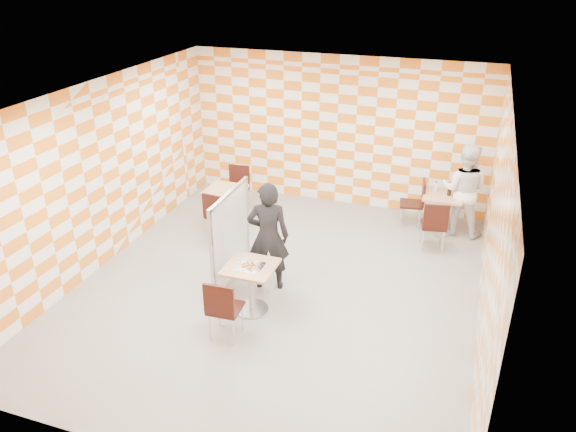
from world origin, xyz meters
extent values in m
plane|color=gray|center=(0.00, 0.00, 0.00)|extent=(7.00, 7.00, 0.00)
plane|color=white|center=(0.00, 0.00, 3.00)|extent=(7.00, 7.00, 0.00)
plane|color=white|center=(0.00, 3.50, 1.50)|extent=(6.00, 0.00, 6.00)
plane|color=white|center=(-3.00, 0.00, 1.50)|extent=(0.00, 7.00, 7.00)
plane|color=white|center=(3.00, 0.00, 1.50)|extent=(0.00, 7.00, 7.00)
cube|color=tan|center=(-0.15, -0.72, 0.73)|extent=(0.70, 0.70, 0.04)
cylinder|color=#A5A5AA|center=(-0.15, -0.72, 0.37)|extent=(0.08, 0.08, 0.70)
cylinder|color=#A5A5AA|center=(-0.15, -0.72, 0.01)|extent=(0.50, 0.50, 0.03)
cube|color=tan|center=(2.21, 2.76, 0.73)|extent=(0.70, 0.70, 0.04)
cylinder|color=#A5A5AA|center=(2.21, 2.76, 0.37)|extent=(0.08, 0.08, 0.70)
cylinder|color=#A5A5AA|center=(2.21, 2.76, 0.01)|extent=(0.50, 0.50, 0.03)
cube|color=tan|center=(-1.66, 1.71, 0.73)|extent=(0.70, 0.70, 0.04)
cylinder|color=#A5A5AA|center=(-1.66, 1.71, 0.37)|extent=(0.08, 0.08, 0.70)
cylinder|color=#A5A5AA|center=(-1.66, 1.71, 0.01)|extent=(0.50, 0.50, 0.03)
cube|color=black|center=(-0.24, -1.39, 0.45)|extent=(0.44, 0.44, 0.04)
cube|color=black|center=(-0.23, -1.59, 0.70)|extent=(0.42, 0.06, 0.45)
cylinder|color=silver|center=(-0.08, -1.21, 0.21)|extent=(0.03, 0.03, 0.43)
cylinder|color=silver|center=(-0.42, -1.23, 0.21)|extent=(0.03, 0.03, 0.43)
cylinder|color=silver|center=(-0.06, -1.55, 0.21)|extent=(0.03, 0.03, 0.43)
cylinder|color=silver|center=(-0.40, -1.57, 0.21)|extent=(0.03, 0.03, 0.43)
cube|color=black|center=(2.14, 2.05, 0.45)|extent=(0.49, 0.49, 0.04)
cube|color=black|center=(2.17, 1.85, 0.70)|extent=(0.42, 0.12, 0.45)
cylinder|color=silver|center=(2.28, 2.25, 0.21)|extent=(0.03, 0.03, 0.43)
cylinder|color=silver|center=(1.94, 2.19, 0.21)|extent=(0.03, 0.03, 0.43)
cylinder|color=silver|center=(2.34, 1.91, 0.21)|extent=(0.03, 0.03, 0.43)
cylinder|color=silver|center=(2.00, 1.85, 0.21)|extent=(0.03, 0.03, 0.43)
cube|color=black|center=(1.65, 2.83, 0.45)|extent=(0.48, 0.48, 0.04)
cube|color=black|center=(1.85, 2.86, 0.70)|extent=(0.10, 0.42, 0.45)
cylinder|color=silver|center=(1.46, 2.98, 0.21)|extent=(0.03, 0.03, 0.43)
cylinder|color=silver|center=(1.51, 2.64, 0.21)|extent=(0.03, 0.03, 0.43)
cylinder|color=silver|center=(1.79, 3.03, 0.21)|extent=(0.03, 0.03, 0.43)
cylinder|color=silver|center=(1.84, 2.69, 0.21)|extent=(0.03, 0.03, 0.43)
cube|color=black|center=(-1.55, 1.21, 0.45)|extent=(0.47, 0.47, 0.04)
cube|color=black|center=(-1.57, 1.01, 0.70)|extent=(0.42, 0.09, 0.45)
cylinder|color=silver|center=(-1.36, 1.36, 0.21)|extent=(0.03, 0.03, 0.43)
cylinder|color=silver|center=(-1.70, 1.40, 0.21)|extent=(0.03, 0.03, 0.43)
cylinder|color=silver|center=(-1.40, 1.02, 0.21)|extent=(0.03, 0.03, 0.43)
cylinder|color=silver|center=(-1.74, 1.06, 0.21)|extent=(0.03, 0.03, 0.43)
cube|color=black|center=(-1.70, 2.33, 0.45)|extent=(0.47, 0.47, 0.04)
cube|color=black|center=(-1.73, 2.53, 0.70)|extent=(0.42, 0.09, 0.45)
cylinder|color=silver|center=(-1.85, 2.14, 0.21)|extent=(0.03, 0.03, 0.43)
cylinder|color=silver|center=(-1.51, 2.19, 0.21)|extent=(0.03, 0.03, 0.43)
cylinder|color=silver|center=(-1.89, 2.48, 0.21)|extent=(0.03, 0.03, 0.43)
cylinder|color=silver|center=(-1.56, 2.52, 0.21)|extent=(0.03, 0.03, 0.43)
cube|color=white|center=(-0.73, -0.10, 0.80)|extent=(0.02, 1.30, 1.40)
cube|color=#B2B2B7|center=(-0.73, -0.10, 1.52)|extent=(0.05, 1.30, 0.05)
cube|color=#B2B2B7|center=(-0.73, -0.10, 0.08)|extent=(0.05, 1.30, 0.05)
cube|color=#B2B2B7|center=(-0.73, -0.75, 0.80)|extent=(0.05, 0.05, 1.50)
cylinder|color=#B2B2B7|center=(-0.73, -0.75, 0.03)|extent=(0.08, 0.08, 0.05)
cube|color=#B2B2B7|center=(-0.73, 0.55, 0.80)|extent=(0.05, 0.05, 1.50)
cylinder|color=#B2B2B7|center=(-0.73, 0.55, 0.03)|extent=(0.08, 0.08, 0.05)
imported|color=black|center=(-0.14, -0.02, 0.87)|extent=(0.73, 0.58, 1.75)
imported|color=white|center=(2.55, 2.84, 0.86)|extent=(0.91, 0.75, 1.72)
cube|color=silver|center=(-0.15, -0.74, 0.75)|extent=(0.38, 0.34, 0.01)
cone|color=tan|center=(-0.15, -0.74, 0.77)|extent=(0.40, 0.40, 0.02)
cone|color=#F2D88C|center=(-0.15, -0.72, 0.78)|extent=(0.33, 0.33, 0.01)
cylinder|color=maroon|center=(-0.21, -0.84, 0.79)|extent=(0.04, 0.04, 0.01)
cylinder|color=maroon|center=(-0.10, -0.83, 0.79)|extent=(0.04, 0.04, 0.01)
cylinder|color=maroon|center=(-0.15, -0.76, 0.79)|extent=(0.04, 0.04, 0.01)
cylinder|color=maroon|center=(-0.20, -0.71, 0.79)|extent=(0.04, 0.04, 0.01)
cylinder|color=maroon|center=(-0.09, -0.73, 0.79)|extent=(0.04, 0.04, 0.01)
torus|color=black|center=(-0.10, -0.77, 0.79)|extent=(0.03, 0.03, 0.01)
torus|color=black|center=(-0.17, -0.80, 0.79)|extent=(0.03, 0.03, 0.01)
torus|color=black|center=(-0.13, -0.70, 0.79)|extent=(0.03, 0.03, 0.01)
torus|color=black|center=(-0.22, -0.76, 0.79)|extent=(0.03, 0.03, 0.01)
cylinder|color=white|center=(2.05, 2.87, 0.83)|extent=(0.06, 0.06, 0.16)
cylinder|color=red|center=(2.05, 2.87, 0.93)|extent=(0.04, 0.04, 0.04)
cylinder|color=black|center=(2.31, 2.76, 0.85)|extent=(0.07, 0.07, 0.20)
cylinder|color=red|center=(2.31, 2.76, 0.96)|extent=(0.03, 0.03, 0.03)
camera|label=1|loc=(2.58, -7.01, 4.81)|focal=35.00mm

